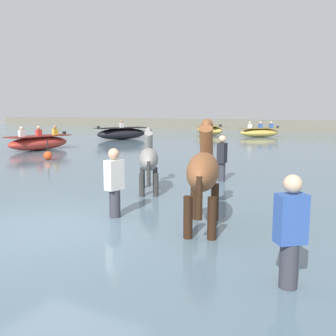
# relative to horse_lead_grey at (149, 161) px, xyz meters

# --- Properties ---
(ground_plane) EXTENTS (120.00, 120.00, 0.00)m
(ground_plane) POSITION_rel_horse_lead_grey_xyz_m (0.06, -3.27, -1.11)
(ground_plane) COLOR gray
(water_surface) EXTENTS (90.00, 90.00, 0.37)m
(water_surface) POSITION_rel_horse_lead_grey_xyz_m (0.06, 6.73, -0.93)
(water_surface) COLOR slate
(water_surface) RESTS_ON ground
(horse_lead_grey) EXTENTS (1.16, 1.62, 1.88)m
(horse_lead_grey) POSITION_rel_horse_lead_grey_xyz_m (0.00, 0.00, 0.00)
(horse_lead_grey) COLOR gray
(horse_lead_grey) RESTS_ON ground
(horse_trailing_chestnut) EXTENTS (0.99, 1.96, 2.15)m
(horse_trailing_chestnut) POSITION_rel_horse_lead_grey_xyz_m (2.25, -1.97, 0.16)
(horse_trailing_chestnut) COLOR brown
(horse_trailing_chestnut) RESTS_ON ground
(boat_near_starboard) EXTENTS (3.00, 2.73, 1.14)m
(boat_near_starboard) POSITION_rel_horse_lead_grey_xyz_m (-2.69, 20.01, -0.40)
(boat_near_starboard) COLOR gold
(boat_near_starboard) RESTS_ON water_surface
(boat_distant_east) EXTENTS (3.41, 2.94, 1.21)m
(boat_distant_east) POSITION_rel_horse_lead_grey_xyz_m (-6.97, 20.80, -0.37)
(boat_distant_east) COLOR gold
(boat_distant_east) RESTS_ON water_surface
(boat_far_inshore) EXTENTS (2.72, 3.86, 1.27)m
(boat_far_inshore) POSITION_rel_horse_lead_grey_xyz_m (-10.20, 13.29, -0.34)
(boat_far_inshore) COLOR black
(boat_far_inshore) RESTS_ON water_surface
(boat_distant_west) EXTENTS (1.63, 3.38, 1.18)m
(boat_distant_west) POSITION_rel_horse_lead_grey_xyz_m (-9.74, 5.66, -0.38)
(boat_distant_west) COLOR #BC382D
(boat_distant_west) RESTS_ON water_surface
(person_onlooker_right) EXTENTS (0.27, 0.36, 1.63)m
(person_onlooker_right) POSITION_rel_horse_lead_grey_xyz_m (0.61, -2.19, -0.24)
(person_onlooker_right) COLOR #383842
(person_onlooker_right) RESTS_ON ground
(person_wading_close) EXTENTS (0.21, 0.33, 1.63)m
(person_wading_close) POSITION_rel_horse_lead_grey_xyz_m (1.06, 2.10, -0.24)
(person_wading_close) COLOR #383842
(person_wading_close) RESTS_ON ground
(person_wading_mid) EXTENTS (0.37, 0.36, 1.63)m
(person_wading_mid) POSITION_rel_horse_lead_grey_xyz_m (3.94, -3.55, -0.24)
(person_wading_mid) COLOR #383842
(person_wading_mid) RESTS_ON ground
(channel_buoy) EXTENTS (0.34, 0.34, 0.78)m
(channel_buoy) POSITION_rel_horse_lead_grey_xyz_m (-6.55, 3.13, -0.56)
(channel_buoy) COLOR #E54C1E
(channel_buoy) RESTS_ON water_surface
(far_shoreline) EXTENTS (80.00, 2.40, 1.39)m
(far_shoreline) POSITION_rel_horse_lead_grey_xyz_m (0.06, 28.99, -0.42)
(far_shoreline) COLOR #706B5B
(far_shoreline) RESTS_ON ground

